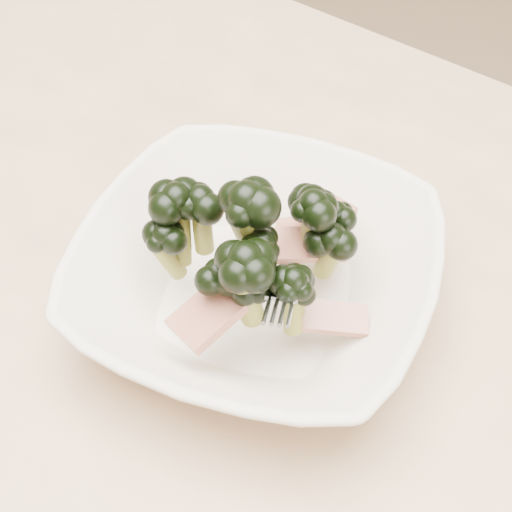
# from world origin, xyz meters

# --- Properties ---
(dining_table) EXTENTS (1.20, 0.80, 0.75)m
(dining_table) POSITION_xyz_m (0.00, 0.00, 0.65)
(dining_table) COLOR tan
(dining_table) RESTS_ON ground
(broccoli_dish) EXTENTS (0.31, 0.31, 0.13)m
(broccoli_dish) POSITION_xyz_m (0.11, 0.03, 0.79)
(broccoli_dish) COLOR beige
(broccoli_dish) RESTS_ON dining_table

